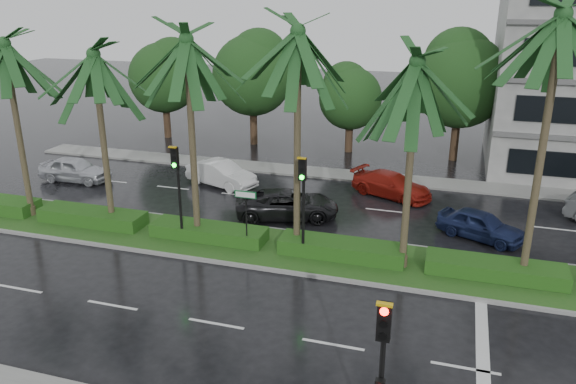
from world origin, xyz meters
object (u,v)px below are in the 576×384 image
(car_silver, at_px, (75,169))
(car_white, at_px, (221,174))
(signal_near, at_px, (381,377))
(car_blue, at_px, (481,225))
(street_sign, at_px, (246,205))
(car_red, at_px, (392,185))
(signal_median_left, at_px, (177,180))
(car_darkgrey, at_px, (287,204))

(car_silver, bearing_deg, car_white, -79.88)
(signal_near, height_order, car_silver, signal_near)
(car_blue, bearing_deg, car_silver, 110.70)
(street_sign, xyz_separation_m, car_red, (5.00, 8.76, -1.47))
(car_red, xyz_separation_m, car_blue, (4.50, -4.39, 0.00))
(signal_median_left, distance_m, car_red, 12.22)
(signal_near, height_order, signal_median_left, signal_median_left)
(car_silver, bearing_deg, street_sign, -115.92)
(car_white, xyz_separation_m, car_darkgrey, (5.00, -3.47, -0.02))
(street_sign, relative_size, car_silver, 0.62)
(street_sign, bearing_deg, car_silver, 155.42)
(signal_near, height_order, car_white, signal_near)
(car_darkgrey, relative_size, car_red, 1.12)
(car_silver, relative_size, car_blue, 1.10)
(car_darkgrey, bearing_deg, car_white, 37.77)
(signal_median_left, relative_size, car_blue, 1.14)
(car_white, xyz_separation_m, car_red, (9.50, 1.08, -0.06))
(signal_median_left, relative_size, car_silver, 1.04)
(signal_near, distance_m, car_blue, 14.57)
(car_darkgrey, distance_m, car_blue, 9.00)
(car_darkgrey, bearing_deg, car_red, -62.09)
(signal_near, xyz_separation_m, car_white, (-11.50, 17.54, -1.79))
(street_sign, distance_m, car_red, 10.19)
(car_silver, bearing_deg, car_darkgrey, -98.72)
(signal_near, relative_size, car_silver, 1.04)
(signal_median_left, height_order, car_blue, signal_median_left)
(signal_median_left, distance_m, car_darkgrey, 6.06)
(car_silver, relative_size, car_white, 0.97)
(car_darkgrey, xyz_separation_m, car_blue, (9.00, 0.17, -0.04))
(car_red, bearing_deg, car_blue, -110.73)
(signal_median_left, bearing_deg, car_blue, 20.00)
(street_sign, relative_size, car_red, 0.58)
(car_silver, distance_m, car_white, 8.68)
(car_white, distance_m, car_blue, 14.38)
(signal_near, bearing_deg, car_red, 96.13)
(street_sign, height_order, car_blue, street_sign)
(street_sign, bearing_deg, signal_median_left, -176.53)
(car_red, bearing_deg, signal_near, -150.32)
(street_sign, distance_m, car_white, 9.01)
(signal_median_left, xyz_separation_m, car_blue, (12.50, 4.55, -2.35))
(signal_near, xyz_separation_m, car_blue, (2.50, 14.24, -1.85))
(car_silver, xyz_separation_m, car_blue, (22.50, -1.58, -0.06))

